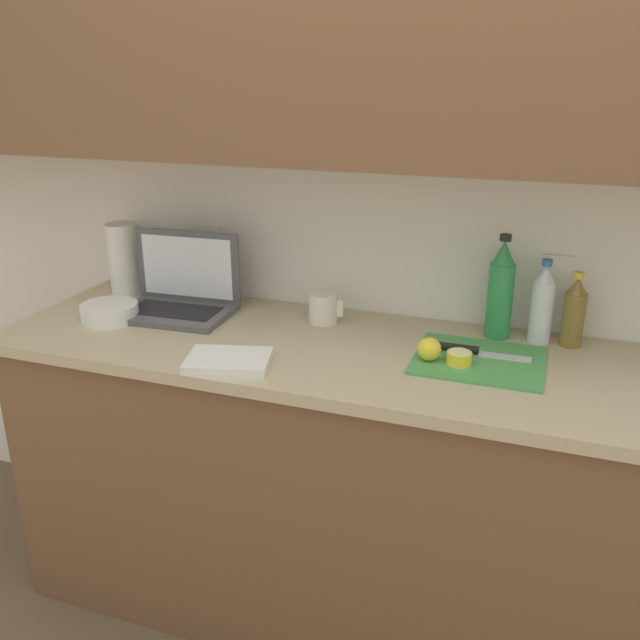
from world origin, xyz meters
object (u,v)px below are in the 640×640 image
Objects in this scene: lemon_whole_beside at (429,349)px; laptop at (180,294)px; bottle_green_soda at (574,313)px; bottle_water_clear at (500,291)px; paper_towel_roll at (125,258)px; knife at (469,350)px; cutting_board at (479,360)px; lemon_half_cut at (459,358)px; bowl_white at (110,312)px; measuring_cup at (323,308)px; bottle_oil_tall at (542,305)px.

laptop is at bearing 171.03° from lemon_whole_beside.
bottle_green_soda is 0.21m from bottle_water_clear.
knife is at bearing -7.94° from paper_towel_roll.
lemon_whole_beside reaches higher than cutting_board.
lemon_half_cut is 1.09m from bowl_white.
paper_towel_roll reaches higher than cutting_board.
lemon_whole_beside is at bearing -28.34° from measuring_cup.
cutting_board is at bearing -44.63° from knife.
lemon_half_cut reaches higher than knife.
bowl_white is at bearing -176.89° from cutting_board.
laptop is at bearing -23.06° from paper_towel_roll.
cutting_board is 0.07m from lemon_half_cut.
bottle_oil_tall is at bearing 43.95° from knife.
bottle_oil_tall is (0.14, 0.21, 0.11)m from cutting_board.
cutting_board is 1.14m from bowl_white.
bottle_water_clear is at bearing 6.38° from measuring_cup.
bowl_white is at bearing -175.93° from knife.
laptop reaches higher than bottle_green_soda.
laptop is 1.08× the size of cutting_board.
bottle_oil_tall reaches higher than knife.
laptop reaches higher than measuring_cup.
knife is at bearing -135.23° from bottle_oil_tall.
lemon_half_cut is at bearing 0.56° from bowl_white.
bowl_white reaches higher than knife.
laptop is 0.85m from lemon_whole_beside.
knife is 1.02× the size of bottle_oil_tall.
lemon_whole_beside reaches higher than bowl_white.
laptop is 1.51× the size of paper_towel_roll.
bottle_green_soda is (0.36, 0.26, 0.06)m from lemon_whole_beside.
laptop is 1.70× the size of bottle_green_soda.
bottle_oil_tall is at bearing 53.73° from lemon_half_cut.
knife is (-0.03, 0.03, 0.01)m from cutting_board.
lemon_whole_beside is (0.84, -0.13, -0.02)m from laptop.
bottle_green_soda is (0.26, 0.17, 0.08)m from knife.
laptop is 1.00m from bottle_water_clear.
laptop is 0.22m from bowl_white.
bottle_water_clear reaches higher than bottle_oil_tall.
lemon_whole_beside is 0.36× the size of bowl_white.
bowl_white is 0.30m from paper_towel_roll.
bottle_water_clear is at bearing 180.00° from bottle_oil_tall.
cutting_board is 1.28m from paper_towel_roll.
knife is at bearing 42.11° from lemon_whole_beside.
bottle_green_soda is 0.89× the size of bottle_oil_tall.
measuring_cup is at bearing 156.17° from lemon_half_cut.
bottle_water_clear reaches higher than laptop.
measuring_cup is (-0.37, 0.20, 0.01)m from lemon_whole_beside.
bowl_white is (-1.01, -0.01, -0.01)m from lemon_whole_beside.
lemon_whole_beside is 0.44m from bottle_green_soda.
lemon_whole_beside is 0.42m from measuring_cup.
bottle_water_clear is 1.73× the size of bowl_white.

